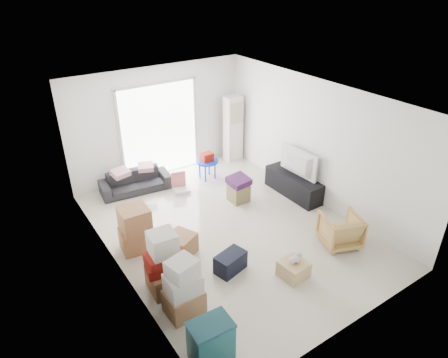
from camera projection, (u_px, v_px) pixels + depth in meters
name	position (u px, v px, depth m)	size (l,w,h in m)	color
room_shell	(229.00, 169.00, 7.41)	(4.98, 6.48, 3.18)	beige
sliding_door	(159.00, 127.00, 9.63)	(2.10, 0.04, 2.33)	white
ac_tower	(233.00, 129.00, 10.53)	(0.45, 0.30, 1.75)	white
tv_console	(293.00, 185.00, 9.14)	(0.45, 1.49, 0.50)	black
television	(294.00, 173.00, 8.99)	(1.07, 0.62, 0.14)	black
sofa	(135.00, 179.00, 9.27)	(1.61, 0.47, 0.63)	#2A2B30
pillow_left	(120.00, 168.00, 8.93)	(0.34, 0.27, 0.11)	#CC95A3
pillow_right	(145.00, 162.00, 9.19)	(0.39, 0.31, 0.13)	#CC95A3
armchair	(341.00, 228.00, 7.46)	(0.68, 0.63, 0.70)	tan
storage_bins	(211.00, 341.00, 5.26)	(0.59, 0.43, 0.65)	#154F57
box_stack_a	(183.00, 290.00, 5.92)	(0.55, 0.47, 0.99)	#9B6546
box_stack_b	(165.00, 265.00, 6.35)	(0.66, 0.58, 1.10)	#9B6546
box_stack_c	(136.00, 229.00, 7.30)	(0.64, 0.55, 0.88)	#9B6546
loose_box	(181.00, 244.00, 7.29)	(0.47, 0.47, 0.39)	#9B6546
duffel_bag	(230.00, 262.00, 6.88)	(0.54, 0.33, 0.35)	black
ottoman	(238.00, 193.00, 8.93)	(0.40, 0.40, 0.40)	#927D55
blanket	(239.00, 182.00, 8.80)	(0.44, 0.44, 0.14)	#502257
kids_table	(207.00, 160.00, 9.74)	(0.56, 0.56, 0.68)	#0E2DC3
toy_walker	(181.00, 186.00, 9.32)	(0.42, 0.39, 0.48)	silver
wood_crate	(293.00, 269.00, 6.77)	(0.43, 0.43, 0.29)	tan
plush_bunny	(296.00, 258.00, 6.69)	(0.28, 0.17, 0.14)	#B2ADA8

